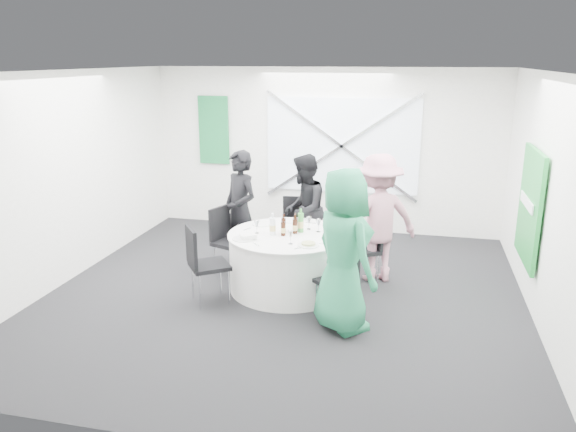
% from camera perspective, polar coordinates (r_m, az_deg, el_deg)
% --- Properties ---
extents(floor, '(6.00, 6.00, 0.00)m').
position_cam_1_polar(floor, '(7.32, -0.36, -7.97)').
color(floor, black).
rests_on(floor, ground).
extents(ceiling, '(6.00, 6.00, 0.00)m').
position_cam_1_polar(ceiling, '(6.70, -0.40, 14.51)').
color(ceiling, white).
rests_on(ceiling, wall_back).
extents(wall_back, '(6.00, 0.00, 6.00)m').
position_cam_1_polar(wall_back, '(9.76, 3.76, 6.65)').
color(wall_back, silver).
rests_on(wall_back, floor).
extents(wall_front, '(6.00, 0.00, 6.00)m').
position_cam_1_polar(wall_front, '(4.15, -10.16, -6.49)').
color(wall_front, silver).
rests_on(wall_front, floor).
extents(wall_left, '(0.00, 6.00, 6.00)m').
position_cam_1_polar(wall_left, '(8.10, -21.53, 3.67)').
color(wall_left, silver).
rests_on(wall_left, floor).
extents(wall_right, '(0.00, 6.00, 6.00)m').
position_cam_1_polar(wall_right, '(6.85, 24.85, 1.21)').
color(wall_right, silver).
rests_on(wall_right, floor).
extents(window_panel, '(2.60, 0.03, 1.60)m').
position_cam_1_polar(window_panel, '(9.66, 5.50, 7.12)').
color(window_panel, white).
rests_on(window_panel, wall_back).
extents(window_brace_a, '(2.63, 0.05, 1.84)m').
position_cam_1_polar(window_brace_a, '(9.62, 5.47, 7.09)').
color(window_brace_a, silver).
rests_on(window_brace_a, window_panel).
extents(window_brace_b, '(2.63, 0.05, 1.84)m').
position_cam_1_polar(window_brace_b, '(9.62, 5.47, 7.09)').
color(window_brace_b, silver).
rests_on(window_brace_b, window_panel).
extents(green_banner, '(0.55, 0.04, 1.20)m').
position_cam_1_polar(green_banner, '(10.19, -7.55, 8.64)').
color(green_banner, '#156D3A').
rests_on(green_banner, wall_back).
extents(green_sign, '(0.05, 1.20, 1.40)m').
position_cam_1_polar(green_sign, '(7.45, 23.36, 0.89)').
color(green_sign, '#198A30').
rests_on(green_sign, wall_right).
extents(banquet_table, '(1.56, 1.56, 0.76)m').
position_cam_1_polar(banquet_table, '(7.36, 0.00, -4.65)').
color(banquet_table, silver).
rests_on(banquet_table, floor).
extents(chair_back, '(0.48, 0.48, 0.93)m').
position_cam_1_polar(chair_back, '(8.45, 0.77, -0.72)').
color(chair_back, black).
rests_on(chair_back, floor).
extents(chair_back_left, '(0.56, 0.55, 0.95)m').
position_cam_1_polar(chair_back_left, '(7.88, -6.28, -1.96)').
color(chair_back_left, black).
rests_on(chair_back_left, floor).
extents(chair_back_right, '(0.55, 0.55, 0.89)m').
position_cam_1_polar(chair_back_right, '(7.67, 8.16, -2.81)').
color(chair_back_right, black).
rests_on(chair_back_right, floor).
extents(chair_front_right, '(0.56, 0.56, 0.87)m').
position_cam_1_polar(chair_front_right, '(6.54, 5.34, -6.23)').
color(chair_front_right, black).
rests_on(chair_front_right, floor).
extents(chair_front_left, '(0.63, 0.63, 0.99)m').
position_cam_1_polar(chair_front_left, '(6.95, -8.74, -4.32)').
color(chair_front_left, black).
rests_on(chair_front_left, floor).
extents(person_man_back_left, '(0.75, 0.70, 1.71)m').
position_cam_1_polar(person_man_back_left, '(7.99, -4.87, 0.56)').
color(person_man_back_left, black).
rests_on(person_man_back_left, floor).
extents(person_man_back, '(0.44, 0.79, 1.62)m').
position_cam_1_polar(person_man_back, '(8.20, 1.61, 0.68)').
color(person_man_back, black).
rests_on(person_man_back, floor).
extents(person_woman_pink, '(1.24, 0.99, 1.75)m').
position_cam_1_polar(person_woman_pink, '(7.60, 9.14, -0.25)').
color(person_woman_pink, '#B97789').
rests_on(person_woman_pink, floor).
extents(person_woman_green, '(1.04, 1.06, 1.84)m').
position_cam_1_polar(person_woman_green, '(6.17, 5.67, -3.53)').
color(person_woman_green, '#227D52').
rests_on(person_woman_green, floor).
extents(plate_back, '(0.25, 0.25, 0.01)m').
position_cam_1_polar(plate_back, '(7.79, 0.26, -0.47)').
color(plate_back, white).
rests_on(plate_back, banquet_table).
extents(plate_back_left, '(0.27, 0.27, 0.01)m').
position_cam_1_polar(plate_back_left, '(7.64, -2.67, -0.81)').
color(plate_back_left, white).
rests_on(plate_back_left, banquet_table).
extents(plate_back_right, '(0.28, 0.28, 0.04)m').
position_cam_1_polar(plate_back_right, '(7.35, 4.66, -1.46)').
color(plate_back_right, white).
rests_on(plate_back_right, banquet_table).
extents(plate_front_right, '(0.26, 0.26, 0.04)m').
position_cam_1_polar(plate_front_right, '(6.79, 2.08, -2.90)').
color(plate_front_right, white).
rests_on(plate_front_right, banquet_table).
extents(plate_front_left, '(0.27, 0.27, 0.01)m').
position_cam_1_polar(plate_front_left, '(7.04, -4.59, -2.32)').
color(plate_front_left, white).
rests_on(plate_front_left, banquet_table).
extents(napkin, '(0.23, 0.21, 0.05)m').
position_cam_1_polar(napkin, '(7.01, -4.07, -2.09)').
color(napkin, silver).
rests_on(napkin, plate_front_left).
extents(beer_bottle_a, '(0.06, 0.06, 0.24)m').
position_cam_1_polar(beer_bottle_a, '(7.29, -0.45, -0.93)').
color(beer_bottle_a, '#37160A').
rests_on(beer_bottle_a, banquet_table).
extents(beer_bottle_b, '(0.06, 0.06, 0.25)m').
position_cam_1_polar(beer_bottle_b, '(7.30, 0.75, -0.89)').
color(beer_bottle_b, '#37160A').
rests_on(beer_bottle_b, banquet_table).
extents(beer_bottle_c, '(0.06, 0.06, 0.26)m').
position_cam_1_polar(beer_bottle_c, '(7.22, 0.71, -1.06)').
color(beer_bottle_c, '#37160A').
rests_on(beer_bottle_c, banquet_table).
extents(beer_bottle_d, '(0.06, 0.06, 0.24)m').
position_cam_1_polar(beer_bottle_d, '(7.14, -0.50, -1.31)').
color(beer_bottle_d, '#37160A').
rests_on(beer_bottle_d, banquet_table).
extents(green_water_bottle, '(0.08, 0.08, 0.31)m').
position_cam_1_polar(green_water_bottle, '(7.28, 1.31, -0.69)').
color(green_water_bottle, green).
rests_on(green_water_bottle, banquet_table).
extents(clear_water_bottle, '(0.08, 0.08, 0.29)m').
position_cam_1_polar(clear_water_bottle, '(7.17, -1.57, -1.06)').
color(clear_water_bottle, white).
rests_on(clear_water_bottle, banquet_table).
extents(wine_glass_a, '(0.07, 0.07, 0.17)m').
position_cam_1_polar(wine_glass_a, '(6.81, 0.26, -1.86)').
color(wine_glass_a, white).
rests_on(wine_glass_a, banquet_table).
extents(wine_glass_b, '(0.07, 0.07, 0.17)m').
position_cam_1_polar(wine_glass_b, '(7.24, -3.19, -0.80)').
color(wine_glass_b, white).
rests_on(wine_glass_b, banquet_table).
extents(wine_glass_c, '(0.07, 0.07, 0.17)m').
position_cam_1_polar(wine_glass_c, '(7.29, 3.11, -0.67)').
color(wine_glass_c, white).
rests_on(wine_glass_c, banquet_table).
extents(wine_glass_d, '(0.07, 0.07, 0.17)m').
position_cam_1_polar(wine_glass_d, '(7.40, 2.14, -0.42)').
color(wine_glass_d, white).
rests_on(wine_glass_d, banquet_table).
extents(fork_a, '(0.15, 0.02, 0.01)m').
position_cam_1_polar(fork_a, '(7.70, 2.32, -0.71)').
color(fork_a, silver).
rests_on(fork_a, banquet_table).
extents(knife_a, '(0.15, 0.03, 0.01)m').
position_cam_1_polar(knife_a, '(7.78, 0.13, -0.52)').
color(knife_a, silver).
rests_on(knife_a, banquet_table).
extents(fork_b, '(0.12, 0.12, 0.01)m').
position_cam_1_polar(fork_b, '(6.70, 1.20, -3.26)').
color(fork_b, silver).
rests_on(fork_b, banquet_table).
extents(knife_b, '(0.11, 0.12, 0.01)m').
position_cam_1_polar(knife_b, '(6.90, 3.69, -2.73)').
color(knife_b, silver).
rests_on(knife_b, banquet_table).
extents(fork_c, '(0.09, 0.13, 0.01)m').
position_cam_1_polar(fork_c, '(7.27, 4.54, -1.75)').
color(fork_c, silver).
rests_on(fork_c, banquet_table).
extents(knife_c, '(0.08, 0.14, 0.01)m').
position_cam_1_polar(knife_c, '(7.54, 3.73, -1.10)').
color(knife_c, silver).
rests_on(knife_c, banquet_table).
extents(fork_d, '(0.08, 0.14, 0.01)m').
position_cam_1_polar(fork_d, '(7.70, -2.31, -0.71)').
color(fork_d, silver).
rests_on(fork_d, banquet_table).
extents(knife_d, '(0.08, 0.14, 0.01)m').
position_cam_1_polar(knife_d, '(7.45, -4.14, -1.32)').
color(knife_d, silver).
rests_on(knife_d, banquet_table).
extents(fork_e, '(0.10, 0.13, 0.01)m').
position_cam_1_polar(fork_e, '(7.18, -4.56, -1.99)').
color(fork_e, silver).
rests_on(fork_e, banquet_table).
extents(knife_e, '(0.11, 0.12, 0.01)m').
position_cam_1_polar(knife_e, '(6.84, -3.26, -2.89)').
color(knife_e, silver).
rests_on(knife_e, banquet_table).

